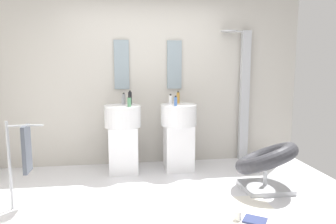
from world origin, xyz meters
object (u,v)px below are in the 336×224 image
pedestal_sink_right (179,133)px  coffee_mug (238,215)px  magazine_navy (255,220)px  soap_bottle_blue (176,101)px  soap_bottle_grey (124,99)px  shower_column (244,93)px  pedestal_sink_left (123,135)px  soap_bottle_amber (178,98)px  soap_bottle_green (129,102)px  lounge_chair (266,162)px  soap_bottle_black (130,98)px  soap_bottle_white (170,99)px  towel_rack (24,151)px

pedestal_sink_right → coffee_mug: 1.73m
magazine_navy → soap_bottle_blue: size_ratio=1.50×
soap_bottle_blue → soap_bottle_grey: (-0.70, 0.32, 0.01)m
coffee_mug → shower_column: bearing=67.7°
pedestal_sink_left → soap_bottle_amber: (0.81, 0.14, 0.51)m
shower_column → soap_bottle_green: bearing=-164.7°
pedestal_sink_left → lounge_chair: size_ratio=0.96×
pedestal_sink_right → soap_bottle_black: (-0.69, 0.10, 0.52)m
soap_bottle_white → soap_bottle_amber: 0.14m
soap_bottle_white → pedestal_sink_right: bearing=-31.1°
soap_bottle_black → soap_bottle_green: bearing=-93.9°
shower_column → towel_rack: bearing=-154.8°
towel_rack → pedestal_sink_left: bearing=45.2°
shower_column → soap_bottle_grey: shower_column is taller
pedestal_sink_left → soap_bottle_amber: soap_bottle_amber is taller
towel_rack → soap_bottle_black: 1.67m
pedestal_sink_left → shower_column: size_ratio=0.52×
soap_bottle_blue → coffee_mug: bearing=-75.7°
lounge_chair → soap_bottle_grey: soap_bottle_grey is taller
lounge_chair → soap_bottle_black: soap_bottle_black is taller
soap_bottle_green → towel_rack: bearing=-141.7°
soap_bottle_grey → magazine_navy: bearing=-56.1°
soap_bottle_blue → soap_bottle_white: soap_bottle_white is taller
towel_rack → pedestal_sink_right: bearing=29.6°
magazine_navy → pedestal_sink_left: bearing=161.7°
pedestal_sink_left → soap_bottle_green: bearing=-59.0°
magazine_navy → soap_bottle_white: soap_bottle_white is taller
pedestal_sink_right → soap_bottle_white: size_ratio=7.37×
shower_column → soap_bottle_amber: (-1.09, -0.21, -0.03)m
soap_bottle_black → soap_bottle_grey: 0.10m
coffee_mug → soap_bottle_white: soap_bottle_white is taller
soap_bottle_black → soap_bottle_grey: bearing=154.1°
pedestal_sink_left → soap_bottle_grey: (0.02, 0.14, 0.50)m
shower_column → soap_bottle_black: bearing=-172.3°
shower_column → lounge_chair: shower_column is taller
pedestal_sink_right → soap_bottle_green: 0.87m
shower_column → coffee_mug: (-0.81, -1.98, -1.02)m
lounge_chair → soap_bottle_black: 2.03m
lounge_chair → magazine_navy: (-0.46, -0.77, -0.33)m
soap_bottle_black → lounge_chair: bearing=-32.5°
pedestal_sink_right → soap_bottle_black: soap_bottle_black is taller
pedestal_sink_right → soap_bottle_blue: bearing=-113.4°
soap_bottle_green → soap_bottle_black: (0.02, 0.25, 0.03)m
soap_bottle_green → soap_bottle_grey: size_ratio=0.86×
magazine_navy → soap_bottle_amber: (-0.44, 1.82, 1.03)m
pedestal_sink_left → soap_bottle_black: 0.54m
coffee_mug → soap_bottle_green: soap_bottle_green is taller
shower_column → pedestal_sink_right: bearing=-162.8°
towel_rack → soap_bottle_amber: size_ratio=5.26×
pedestal_sink_left → towel_rack: pedestal_sink_left is taller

